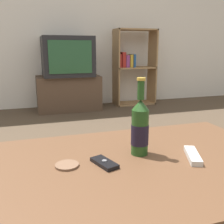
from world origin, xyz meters
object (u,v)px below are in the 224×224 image
object	(u,v)px
cell_phone	(104,163)
tv_stand	(69,93)
beer_bottle	(140,128)
television	(67,56)
bookshelf	(132,66)
remote_control	(193,156)

from	to	relation	value
cell_phone	tv_stand	bearing A→B (deg)	65.90
tv_stand	beer_bottle	xyz separation A→B (m)	(-0.11, -2.66, 0.30)
television	bookshelf	xyz separation A→B (m)	(0.96, 0.09, -0.15)
tv_stand	bookshelf	size ratio (longest dim) A/B	0.76
remote_control	television	bearing A→B (deg)	114.30
tv_stand	bookshelf	bearing A→B (deg)	5.09
beer_bottle	television	bearing A→B (deg)	87.55
tv_stand	cell_phone	world-z (taller)	tv_stand
beer_bottle	cell_phone	xyz separation A→B (m)	(-0.16, -0.05, -0.10)
tv_stand	cell_phone	xyz separation A→B (m)	(-0.27, -2.71, 0.20)
television	cell_phone	size ratio (longest dim) A/B	5.19
television	beer_bottle	xyz separation A→B (m)	(-0.11, -2.65, -0.19)
tv_stand	remote_control	distance (m)	2.76
bookshelf	remote_control	xyz separation A→B (m)	(-0.90, -2.84, -0.14)
tv_stand	cell_phone	distance (m)	2.73
television	remote_control	bearing A→B (deg)	-88.71
beer_bottle	remote_control	distance (m)	0.22
television	beer_bottle	world-z (taller)	television
television	cell_phone	bearing A→B (deg)	-95.72
bookshelf	beer_bottle	size ratio (longest dim) A/B	3.67
bookshelf	remote_control	size ratio (longest dim) A/B	6.89
beer_bottle	remote_control	size ratio (longest dim) A/B	1.88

